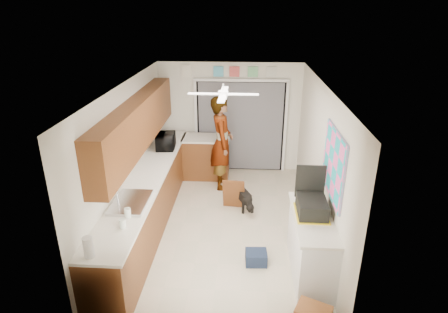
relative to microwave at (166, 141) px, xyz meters
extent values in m
plane|color=#BDB398|center=(1.24, -1.30, -1.09)|extent=(5.00, 5.00, 0.00)
plane|color=white|center=(1.24, -1.30, 1.41)|extent=(5.00, 5.00, 0.00)
plane|color=silver|center=(1.24, 1.20, 0.16)|extent=(3.20, 0.00, 3.20)
plane|color=silver|center=(1.24, -3.80, 0.16)|extent=(3.20, 0.00, 3.20)
plane|color=silver|center=(-0.36, -1.30, 0.16)|extent=(0.00, 5.00, 5.00)
plane|color=silver|center=(2.84, -1.30, 0.16)|extent=(0.00, 5.00, 5.00)
cube|color=brown|center=(-0.06, -1.30, -0.64)|extent=(0.60, 4.80, 0.90)
cube|color=white|center=(-0.05, -1.30, -0.17)|extent=(0.62, 4.80, 0.04)
cube|color=brown|center=(-0.20, -1.10, 0.71)|extent=(0.32, 4.00, 0.80)
cube|color=silver|center=(-0.05, -2.30, -0.13)|extent=(0.50, 0.76, 0.06)
cylinder|color=silver|center=(-0.24, -2.30, -0.04)|extent=(0.03, 0.03, 0.22)
cube|color=brown|center=(0.74, 0.70, -0.64)|extent=(1.00, 0.60, 0.90)
cube|color=white|center=(0.74, 0.70, -0.17)|extent=(1.04, 0.64, 0.04)
cube|color=black|center=(1.49, 1.17, -0.04)|extent=(2.00, 0.06, 2.10)
cube|color=slate|center=(1.49, 1.13, -0.04)|extent=(1.90, 0.03, 2.05)
cube|color=white|center=(0.47, 1.14, -0.04)|extent=(0.06, 0.04, 2.10)
cube|color=white|center=(2.51, 1.14, -0.04)|extent=(0.06, 0.04, 2.10)
cube|color=white|center=(1.49, 1.14, 1.03)|extent=(2.10, 0.04, 0.06)
cube|color=#50B4D6|center=(0.99, 1.17, 1.21)|extent=(0.22, 0.02, 0.22)
cube|color=#CC4D4C|center=(1.34, 1.17, 1.21)|extent=(0.22, 0.02, 0.22)
cube|color=#70C486|center=(1.74, 1.17, 1.21)|extent=(0.22, 0.02, 0.22)
cube|color=silver|center=(2.14, 1.17, 1.21)|extent=(0.22, 0.02, 0.22)
cube|color=silver|center=(0.29, 1.17, 1.21)|extent=(0.22, 0.02, 0.26)
cube|color=white|center=(2.59, -2.50, -0.64)|extent=(0.50, 1.40, 0.90)
cube|color=white|center=(2.58, -2.50, -0.17)|extent=(0.54, 1.44, 0.04)
cube|color=#FF5DB1|center=(2.82, -2.30, 0.56)|extent=(0.03, 1.15, 0.95)
cube|color=white|center=(1.24, -1.10, 1.23)|extent=(1.14, 1.14, 0.24)
imported|color=black|center=(0.00, 0.00, 0.00)|extent=(0.41, 0.56, 0.29)
cylinder|color=silver|center=(0.03, -2.93, -0.08)|extent=(0.10, 0.10, 0.13)
cylinder|color=silver|center=(0.02, -2.67, -0.08)|extent=(0.10, 0.10, 0.13)
cylinder|color=white|center=(-0.17, -3.55, -0.02)|extent=(0.12, 0.12, 0.26)
cube|color=black|center=(2.56, -2.42, -0.03)|extent=(0.40, 0.53, 0.22)
cube|color=yellow|center=(2.56, -2.42, -0.14)|extent=(0.44, 0.58, 0.02)
cube|color=black|center=(2.56, -2.13, 0.22)|extent=(0.42, 0.03, 0.50)
cube|color=#162038|center=(1.82, -2.35, -0.99)|extent=(0.34, 0.29, 0.20)
cube|color=brown|center=(1.41, -0.72, -0.78)|extent=(0.43, 0.20, 0.62)
imported|color=white|center=(1.12, 0.24, -0.10)|extent=(0.55, 0.77, 1.98)
cube|color=black|center=(1.60, -0.75, -0.87)|extent=(0.44, 0.60, 0.43)
camera|label=1|loc=(1.62, -7.04, 2.58)|focal=30.00mm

